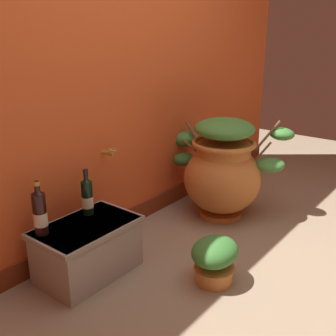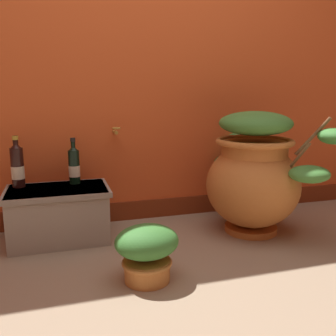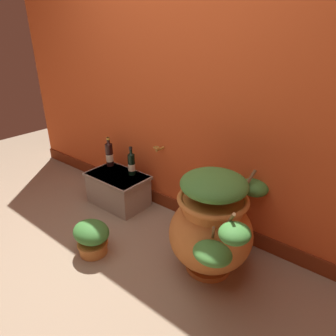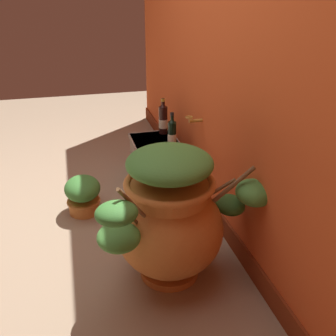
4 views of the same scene
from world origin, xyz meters
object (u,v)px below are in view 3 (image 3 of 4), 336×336
(wine_bottle_middle, at_px, (109,154))
(potted_shrub, at_px, (92,237))
(wine_bottle_left, at_px, (131,163))
(terracotta_urn, at_px, (212,225))

(wine_bottle_middle, xyz_separation_m, potted_shrub, (0.62, -0.75, -0.31))
(potted_shrub, bearing_deg, wine_bottle_middle, 129.51)
(potted_shrub, bearing_deg, wine_bottle_left, 111.16)
(terracotta_urn, distance_m, wine_bottle_middle, 1.46)
(wine_bottle_left, bearing_deg, wine_bottle_middle, 178.61)
(terracotta_urn, bearing_deg, wine_bottle_middle, 167.85)
(terracotta_urn, bearing_deg, potted_shrub, -151.42)
(terracotta_urn, xyz_separation_m, wine_bottle_middle, (-1.43, 0.31, 0.08))
(terracotta_urn, distance_m, wine_bottle_left, 1.14)
(terracotta_urn, xyz_separation_m, potted_shrub, (-0.81, -0.44, -0.23))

